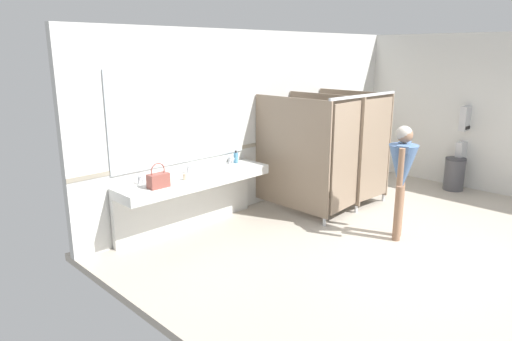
% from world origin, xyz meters
% --- Properties ---
extents(ground_plane, '(7.15, 6.39, 0.10)m').
position_xyz_m(ground_plane, '(0.00, 0.00, -0.05)').
color(ground_plane, '#B2A899').
extents(wall_back, '(7.15, 0.12, 2.91)m').
position_xyz_m(wall_back, '(0.00, 2.95, 1.46)').
color(wall_back, silver).
rests_on(wall_back, ground_plane).
extents(wall_back_tile_band, '(7.15, 0.01, 0.06)m').
position_xyz_m(wall_back_tile_band, '(0.00, 2.89, 1.05)').
color(wall_back_tile_band, '#9E937F').
rests_on(wall_back_tile_band, wall_back).
extents(vanity_counter, '(2.43, 0.56, 0.97)m').
position_xyz_m(vanity_counter, '(-1.84, 2.68, 0.63)').
color(vanity_counter, silver).
rests_on(vanity_counter, ground_plane).
extents(mirror_panel, '(2.33, 0.02, 1.37)m').
position_xyz_m(mirror_panel, '(-1.84, 2.88, 1.69)').
color(mirror_panel, silver).
rests_on(mirror_panel, wall_back).
extents(bathroom_stalls, '(1.77, 1.56, 1.94)m').
position_xyz_m(bathroom_stalls, '(0.52, 1.92, 1.01)').
color(bathroom_stalls, '#84705B').
rests_on(bathroom_stalls, ground_plane).
extents(paper_towel_dispenser_upper, '(0.34, 0.13, 0.46)m').
position_xyz_m(paper_towel_dispenser_upper, '(3.20, 0.82, 1.35)').
color(paper_towel_dispenser_upper, '#B7BABF').
rests_on(paper_towel_dispenser_upper, wall_side_right).
extents(paper_towel_dispenser_lower, '(0.38, 0.13, 0.46)m').
position_xyz_m(paper_towel_dispenser_lower, '(3.20, 0.82, 0.67)').
color(paper_towel_dispenser_lower, '#B7BABF').
rests_on(paper_towel_dispenser_lower, wall_side_right).
extents(trash_bin, '(0.38, 0.38, 0.62)m').
position_xyz_m(trash_bin, '(2.95, 0.82, 0.31)').
color(trash_bin, '#47474C').
rests_on(trash_bin, ground_plane).
extents(person_standing, '(0.53, 0.53, 1.61)m').
position_xyz_m(person_standing, '(0.03, 0.39, 1.02)').
color(person_standing, '#8C664C').
rests_on(person_standing, ground_plane).
extents(handbag, '(0.28, 0.14, 0.33)m').
position_xyz_m(handbag, '(-2.55, 2.45, 0.96)').
color(handbag, '#934C42').
rests_on(handbag, vanity_counter).
extents(soap_dispenser, '(0.07, 0.07, 0.20)m').
position_xyz_m(soap_dispenser, '(-0.91, 2.76, 0.94)').
color(soap_dispenser, teal).
rests_on(soap_dispenser, vanity_counter).
extents(paper_cup, '(0.07, 0.07, 0.09)m').
position_xyz_m(paper_cup, '(-2.08, 2.51, 0.90)').
color(paper_cup, beige).
rests_on(paper_cup, vanity_counter).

